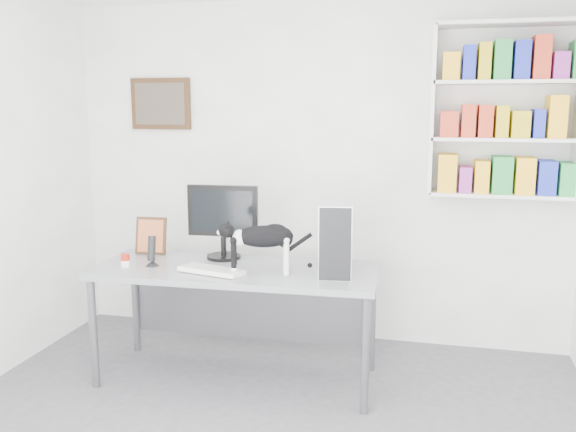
{
  "coord_description": "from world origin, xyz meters",
  "views": [
    {
      "loc": [
        0.93,
        -2.78,
        1.89
      ],
      "look_at": [
        -0.11,
        1.53,
        1.08
      ],
      "focal_mm": 38.0,
      "sensor_mm": 36.0,
      "label": 1
    }
  ],
  "objects_px": {
    "speaker": "(152,250)",
    "bookshelf": "(504,111)",
    "monitor": "(223,221)",
    "pc_tower": "(336,236)",
    "leaning_print": "(151,235)",
    "soup_can": "(125,260)",
    "keyboard": "(212,270)",
    "desk": "(237,324)",
    "cat": "(262,249)"
  },
  "relations": [
    {
      "from": "bookshelf",
      "to": "desk",
      "type": "bearing_deg",
      "value": -155.11
    },
    {
      "from": "leaning_print",
      "to": "cat",
      "type": "distance_m",
      "value": 1.01
    },
    {
      "from": "bookshelf",
      "to": "cat",
      "type": "relative_size",
      "value": 2.25
    },
    {
      "from": "desk",
      "to": "monitor",
      "type": "distance_m",
      "value": 0.73
    },
    {
      "from": "keyboard",
      "to": "speaker",
      "type": "xyz_separation_m",
      "value": [
        -0.46,
        0.07,
        0.09
      ]
    },
    {
      "from": "pc_tower",
      "to": "leaning_print",
      "type": "xyz_separation_m",
      "value": [
        -1.41,
        0.16,
        -0.09
      ]
    },
    {
      "from": "bookshelf",
      "to": "leaning_print",
      "type": "distance_m",
      "value": 2.71
    },
    {
      "from": "speaker",
      "to": "leaning_print",
      "type": "xyz_separation_m",
      "value": [
        -0.16,
        0.32,
        0.03
      ]
    },
    {
      "from": "speaker",
      "to": "leaning_print",
      "type": "height_order",
      "value": "leaning_print"
    },
    {
      "from": "desk",
      "to": "keyboard",
      "type": "relative_size",
      "value": 4.4
    },
    {
      "from": "keyboard",
      "to": "pc_tower",
      "type": "bearing_deg",
      "value": 29.9
    },
    {
      "from": "desk",
      "to": "speaker",
      "type": "height_order",
      "value": "speaker"
    },
    {
      "from": "monitor",
      "to": "leaning_print",
      "type": "distance_m",
      "value": 0.58
    },
    {
      "from": "leaning_print",
      "to": "monitor",
      "type": "bearing_deg",
      "value": -4.95
    },
    {
      "from": "soup_can",
      "to": "monitor",
      "type": "bearing_deg",
      "value": 33.71
    },
    {
      "from": "pc_tower",
      "to": "leaning_print",
      "type": "distance_m",
      "value": 1.42
    },
    {
      "from": "monitor",
      "to": "speaker",
      "type": "xyz_separation_m",
      "value": [
        -0.41,
        -0.32,
        -0.16
      ]
    },
    {
      "from": "bookshelf",
      "to": "monitor",
      "type": "xyz_separation_m",
      "value": [
        -1.92,
        -0.59,
        -0.78
      ]
    },
    {
      "from": "desk",
      "to": "pc_tower",
      "type": "height_order",
      "value": "pc_tower"
    },
    {
      "from": "monitor",
      "to": "speaker",
      "type": "height_order",
      "value": "monitor"
    },
    {
      "from": "leaning_print",
      "to": "bookshelf",
      "type": "bearing_deg",
      "value": 8.38
    },
    {
      "from": "speaker",
      "to": "bookshelf",
      "type": "bearing_deg",
      "value": 27.8
    },
    {
      "from": "pc_tower",
      "to": "soup_can",
      "type": "relative_size",
      "value": 5.31
    },
    {
      "from": "bookshelf",
      "to": "monitor",
      "type": "relative_size",
      "value": 2.29
    },
    {
      "from": "bookshelf",
      "to": "leaning_print",
      "type": "height_order",
      "value": "bookshelf"
    },
    {
      "from": "keyboard",
      "to": "soup_can",
      "type": "relative_size",
      "value": 4.91
    },
    {
      "from": "desk",
      "to": "speaker",
      "type": "xyz_separation_m",
      "value": [
        -0.58,
        -0.09,
        0.51
      ]
    },
    {
      "from": "bookshelf",
      "to": "speaker",
      "type": "bearing_deg",
      "value": -158.79
    },
    {
      "from": "monitor",
      "to": "keyboard",
      "type": "bearing_deg",
      "value": -85.7
    },
    {
      "from": "keyboard",
      "to": "soup_can",
      "type": "height_order",
      "value": "soup_can"
    },
    {
      "from": "monitor",
      "to": "pc_tower",
      "type": "relative_size",
      "value": 1.15
    },
    {
      "from": "monitor",
      "to": "soup_can",
      "type": "height_order",
      "value": "monitor"
    },
    {
      "from": "pc_tower",
      "to": "keyboard",
      "type": "bearing_deg",
      "value": -171.47
    },
    {
      "from": "leaning_print",
      "to": "soup_can",
      "type": "distance_m",
      "value": 0.4
    },
    {
      "from": "monitor",
      "to": "soup_can",
      "type": "bearing_deg",
      "value": -149.61
    },
    {
      "from": "leaning_print",
      "to": "soup_can",
      "type": "bearing_deg",
      "value": -96.1
    },
    {
      "from": "desk",
      "to": "cat",
      "type": "distance_m",
      "value": 0.62
    },
    {
      "from": "keyboard",
      "to": "pc_tower",
      "type": "relative_size",
      "value": 0.92
    },
    {
      "from": "bookshelf",
      "to": "leaning_print",
      "type": "relative_size",
      "value": 4.34
    },
    {
      "from": "bookshelf",
      "to": "pc_tower",
      "type": "height_order",
      "value": "bookshelf"
    },
    {
      "from": "monitor",
      "to": "soup_can",
      "type": "xyz_separation_m",
      "value": [
        -0.57,
        -0.38,
        -0.23
      ]
    },
    {
      "from": "pc_tower",
      "to": "speaker",
      "type": "xyz_separation_m",
      "value": [
        -1.25,
        -0.16,
        -0.13
      ]
    },
    {
      "from": "soup_can",
      "to": "cat",
      "type": "bearing_deg",
      "value": 2.48
    },
    {
      "from": "cat",
      "to": "keyboard",
      "type": "bearing_deg",
      "value": 170.92
    },
    {
      "from": "speaker",
      "to": "cat",
      "type": "bearing_deg",
      "value": 4.84
    },
    {
      "from": "speaker",
      "to": "desk",
      "type": "bearing_deg",
      "value": 15.5
    },
    {
      "from": "bookshelf",
      "to": "soup_can",
      "type": "height_order",
      "value": "bookshelf"
    },
    {
      "from": "bookshelf",
      "to": "monitor",
      "type": "height_order",
      "value": "bookshelf"
    },
    {
      "from": "bookshelf",
      "to": "pc_tower",
      "type": "relative_size",
      "value": 2.62
    },
    {
      "from": "speaker",
      "to": "soup_can",
      "type": "bearing_deg",
      "value": -151.8
    }
  ]
}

